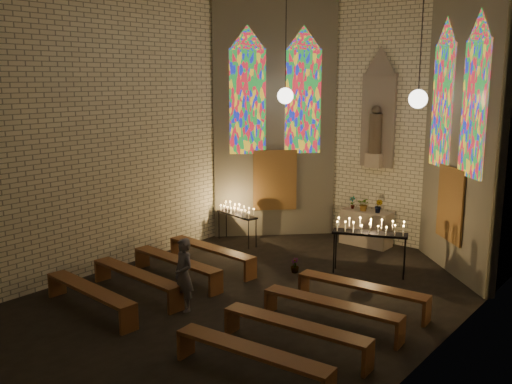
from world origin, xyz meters
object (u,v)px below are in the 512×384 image
aisle_flower_pot (295,265)px  votive_stand_right (370,229)px  visitor (184,275)px  altar (366,228)px  votive_stand_left (237,212)px

aisle_flower_pot → votive_stand_right: bearing=35.3°
votive_stand_right → visitor: bearing=-135.9°
altar → visitor: 6.54m
votive_stand_left → votive_stand_right: bearing=10.4°
votive_stand_left → visitor: (2.29, -4.36, -0.16)m
altar → aisle_flower_pot: size_ratio=3.85×
aisle_flower_pot → votive_stand_right: votive_stand_right is taller
altar → votive_stand_left: votive_stand_left is taller
votive_stand_right → visitor: 4.75m
altar → votive_stand_right: votive_stand_right is taller
votive_stand_left → votive_stand_right: votive_stand_right is taller
votive_stand_right → visitor: visitor is taller
votive_stand_left → visitor: size_ratio=0.99×
altar → aisle_flower_pot: (-0.24, -3.20, -0.32)m
votive_stand_left → visitor: bearing=-51.4°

